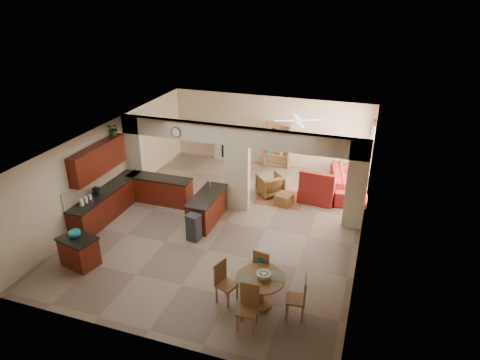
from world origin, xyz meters
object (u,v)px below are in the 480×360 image
(dining_table, at_px, (260,287))
(sofa, at_px, (347,182))
(kitchen_island, at_px, (79,251))
(armchair, at_px, (270,185))

(dining_table, relative_size, sofa, 0.42)
(kitchen_island, distance_m, sofa, 9.09)
(armchair, bearing_deg, sofa, 160.82)
(kitchen_island, relative_size, dining_table, 0.96)
(kitchen_island, height_order, sofa, kitchen_island)
(dining_table, height_order, sofa, sofa)
(kitchen_island, bearing_deg, dining_table, 13.54)
(kitchen_island, height_order, armchair, kitchen_island)
(sofa, relative_size, armchair, 3.32)
(sofa, bearing_deg, kitchen_island, 126.41)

